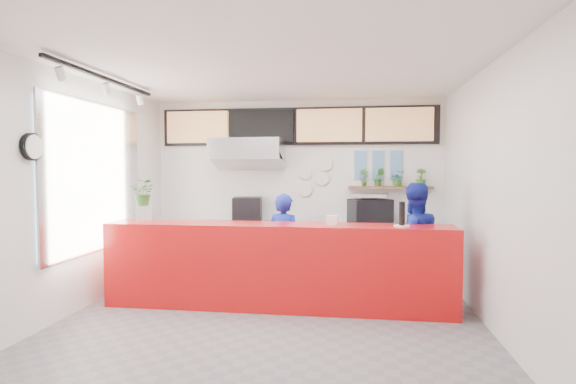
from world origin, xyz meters
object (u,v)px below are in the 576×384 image
Objects in this scene: service_counter at (277,266)px; espresso_machine at (370,212)px; staff_center at (284,244)px; staff_right at (413,243)px; pepper_mill at (402,213)px; panini_oven at (247,210)px.

espresso_machine reaches higher than service_counter.
staff_center is (-0.00, 0.61, 0.18)m from service_counter.
staff_right is at bearing -166.08° from staff_center.
espresso_machine is at bearing -85.34° from staff_right.
espresso_machine is 1.87m from pepper_mill.
pepper_mill reaches higher than service_counter.
service_counter is 1.86m from staff_right.
staff_right reaches higher than espresso_machine.
panini_oven reaches higher than espresso_machine.
espresso_machine is 2.18× the size of pepper_mill.
service_counter is 15.29× the size of pepper_mill.
staff_right is (2.60, -1.32, -0.30)m from panini_oven.
staff_right is at bearing -35.17° from panini_oven.
espresso_machine is at bearing -8.19° from panini_oven.
panini_oven is 2.93m from staff_right.
panini_oven is at bearing 114.40° from service_counter.
pepper_mill is (0.31, -1.84, 0.16)m from espresso_machine.
service_counter is at bearing -144.81° from espresso_machine.
pepper_mill reaches higher than panini_oven.
staff_center is at bearing 90.24° from service_counter.
pepper_mill is (2.39, -1.84, 0.15)m from panini_oven.
pepper_mill is at bearing -1.37° from service_counter.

